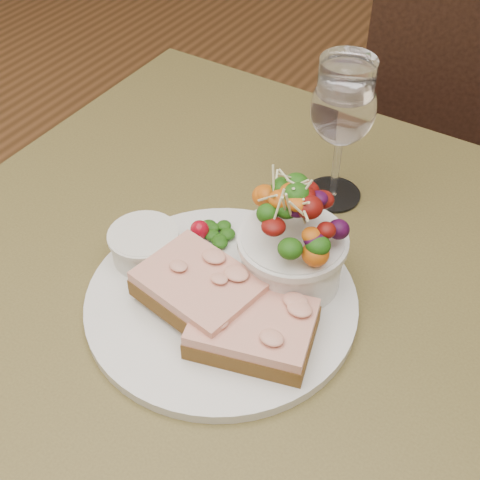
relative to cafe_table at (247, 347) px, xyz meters
The scene contains 9 objects.
cafe_table is the anchor object (origin of this frame).
chair_far 0.81m from the cafe_table, 84.44° to the left, with size 0.51×0.51×0.90m.
dinner_plate 0.11m from the cafe_table, 112.07° to the right, with size 0.29×0.29×0.01m, color white.
sandwich_front 0.15m from the cafe_table, 55.13° to the right, with size 0.14×0.12×0.03m.
sandwich_back 0.15m from the cafe_table, 116.72° to the right, with size 0.13×0.11×0.03m.
ramekin 0.18m from the cafe_table, 167.19° to the right, with size 0.07×0.07×0.04m.
salad_bowl 0.18m from the cafe_table, 40.95° to the left, with size 0.11×0.11×0.13m.
garnish 0.15m from the cafe_table, 152.69° to the left, with size 0.05×0.04×0.02m.
wine_glass 0.30m from the cafe_table, 88.10° to the left, with size 0.08×0.08×0.18m.
Camera 1 is at (0.25, -0.42, 1.29)m, focal length 50.00 mm.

